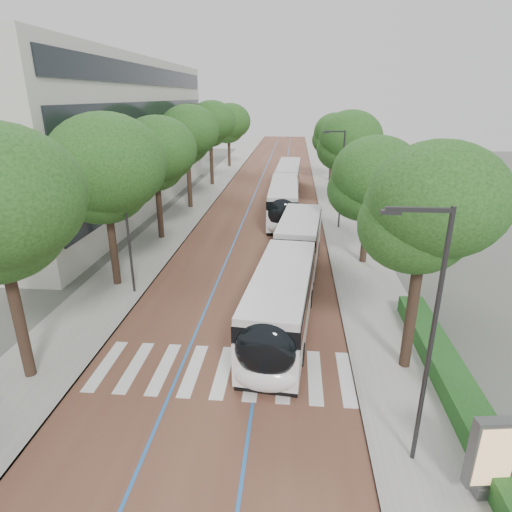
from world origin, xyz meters
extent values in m
plane|color=#51544C|center=(0.00, 0.00, 0.00)|extent=(160.00, 160.00, 0.00)
cube|color=brown|center=(0.00, 40.00, 0.01)|extent=(11.00, 140.00, 0.02)
cube|color=gray|center=(-7.50, 40.00, 0.06)|extent=(4.00, 140.00, 0.12)
cube|color=gray|center=(7.50, 40.00, 0.06)|extent=(4.00, 140.00, 0.12)
cube|color=gray|center=(-5.60, 40.00, 0.06)|extent=(0.20, 140.00, 0.14)
cube|color=gray|center=(5.60, 40.00, 0.06)|extent=(0.20, 140.00, 0.14)
cube|color=silver|center=(-4.80, 1.00, 0.03)|extent=(0.55, 3.60, 0.01)
cube|color=silver|center=(-3.55, 1.00, 0.03)|extent=(0.55, 3.60, 0.01)
cube|color=silver|center=(-2.30, 1.00, 0.03)|extent=(0.55, 3.60, 0.01)
cube|color=silver|center=(-1.05, 1.00, 0.03)|extent=(0.55, 3.60, 0.01)
cube|color=silver|center=(0.20, 1.00, 0.03)|extent=(0.55, 3.60, 0.01)
cube|color=silver|center=(1.45, 1.00, 0.03)|extent=(0.55, 3.60, 0.01)
cube|color=silver|center=(2.70, 1.00, 0.03)|extent=(0.55, 3.60, 0.01)
cube|color=silver|center=(3.95, 1.00, 0.03)|extent=(0.55, 3.60, 0.01)
cube|color=silver|center=(5.20, 1.00, 0.03)|extent=(0.55, 3.60, 0.01)
cube|color=#2361B0|center=(-1.60, 40.00, 0.02)|extent=(0.12, 126.00, 0.01)
cube|color=#2361B0|center=(1.60, 40.00, 0.02)|extent=(0.12, 126.00, 0.01)
cube|color=beige|center=(-19.50, 28.00, 7.00)|extent=(18.00, 40.00, 14.00)
cube|color=black|center=(-10.45, 28.00, 3.00)|extent=(0.12, 38.00, 1.60)
cube|color=black|center=(-10.45, 28.00, 6.20)|extent=(0.12, 38.00, 1.60)
cube|color=black|center=(-10.45, 28.00, 9.40)|extent=(0.12, 38.00, 1.60)
cube|color=black|center=(-10.45, 28.00, 12.40)|extent=(0.12, 38.00, 1.60)
cube|color=#163F16|center=(9.10, 0.00, 0.52)|extent=(1.20, 14.00, 0.80)
cylinder|color=#2A2A2D|center=(6.80, -3.00, 4.12)|extent=(0.14, 0.14, 8.00)
cube|color=#2A2A2D|center=(6.00, -3.00, 8.02)|extent=(1.70, 0.12, 0.12)
cube|color=#2A2A2D|center=(5.30, -3.00, 7.94)|extent=(0.50, 0.20, 0.10)
cylinder|color=#2A2A2D|center=(6.80, 22.00, 4.12)|extent=(0.14, 0.14, 8.00)
cube|color=#2A2A2D|center=(6.00, 22.00, 8.02)|extent=(1.70, 0.12, 0.12)
cube|color=#2A2A2D|center=(5.30, 22.00, 7.94)|extent=(0.50, 0.20, 0.10)
cylinder|color=#2A2A2D|center=(-6.10, 8.00, 4.12)|extent=(0.14, 0.14, 8.00)
cylinder|color=black|center=(-7.50, 0.00, 2.43)|extent=(0.44, 0.44, 4.87)
cylinder|color=black|center=(-7.50, 9.00, 2.36)|extent=(0.44, 0.44, 4.72)
ellipsoid|color=#183F14|center=(-7.50, 9.00, 6.65)|extent=(6.38, 6.38, 5.42)
cylinder|color=black|center=(-7.50, 18.00, 2.26)|extent=(0.44, 0.44, 4.52)
ellipsoid|color=#183F14|center=(-7.50, 18.00, 6.37)|extent=(5.76, 5.76, 4.90)
cylinder|color=black|center=(-7.50, 28.00, 2.47)|extent=(0.44, 0.44, 4.94)
ellipsoid|color=#183F14|center=(-7.50, 28.00, 6.96)|extent=(5.74, 5.74, 4.88)
cylinder|color=black|center=(-7.50, 40.00, 2.56)|extent=(0.44, 0.44, 5.12)
ellipsoid|color=#183F14|center=(-7.50, 40.00, 7.21)|extent=(5.69, 5.69, 4.83)
cylinder|color=black|center=(-7.50, 55.00, 2.28)|extent=(0.44, 0.44, 4.55)
ellipsoid|color=#183F14|center=(-7.50, 55.00, 6.42)|extent=(6.32, 6.32, 5.37)
cylinder|color=black|center=(7.70, 2.00, 2.35)|extent=(0.44, 0.44, 4.69)
ellipsoid|color=#183F14|center=(7.70, 2.00, 6.61)|extent=(4.95, 4.95, 4.21)
cylinder|color=black|center=(7.70, 14.00, 1.94)|extent=(0.44, 0.44, 3.89)
ellipsoid|color=#183F14|center=(7.70, 14.00, 5.48)|extent=(5.61, 5.61, 4.76)
cylinder|color=black|center=(7.70, 28.00, 2.29)|extent=(0.44, 0.44, 4.59)
ellipsoid|color=#183F14|center=(7.70, 28.00, 6.47)|extent=(5.84, 5.84, 4.96)
cylinder|color=black|center=(7.70, 44.00, 2.06)|extent=(0.44, 0.44, 4.12)
ellipsoid|color=#183F14|center=(7.70, 44.00, 5.80)|extent=(5.49, 5.49, 4.66)
cylinder|color=black|center=(2.95, 9.28, 1.77)|extent=(2.38, 1.11, 2.30)
cube|color=white|center=(2.46, 4.18, 1.26)|extent=(3.38, 9.56, 1.82)
cube|color=black|center=(2.46, 4.18, 2.40)|extent=(3.40, 9.37, 0.97)
cube|color=silver|center=(2.46, 4.18, 3.04)|extent=(3.31, 9.36, 0.31)
cube|color=black|center=(2.46, 4.18, 0.17)|extent=(3.29, 9.18, 0.35)
cube|color=white|center=(3.36, 13.58, 1.26)|extent=(3.22, 7.94, 1.82)
cube|color=black|center=(3.36, 13.58, 2.40)|extent=(3.25, 7.79, 0.97)
cube|color=silver|center=(3.36, 13.58, 3.04)|extent=(3.16, 7.78, 0.31)
cube|color=black|center=(3.36, 13.58, 0.17)|extent=(3.14, 7.63, 0.35)
ellipsoid|color=black|center=(2.03, -0.33, 2.00)|extent=(2.44, 1.32, 2.28)
ellipsoid|color=white|center=(2.02, -0.38, 0.86)|extent=(2.43, 1.22, 1.14)
cylinder|color=black|center=(1.12, 2.02, 0.50)|extent=(0.39, 1.02, 1.00)
cylinder|color=black|center=(3.37, 1.80, 0.50)|extent=(0.39, 1.02, 1.00)
cylinder|color=black|center=(2.39, 15.35, 0.50)|extent=(0.39, 1.02, 1.00)
cylinder|color=black|center=(4.64, 15.14, 0.50)|extent=(0.39, 1.02, 1.00)
cylinder|color=black|center=(1.63, 7.35, 0.50)|extent=(0.39, 1.02, 1.00)
cylinder|color=black|center=(3.88, 7.14, 0.50)|extent=(0.39, 1.02, 1.00)
cube|color=white|center=(2.00, 25.07, 1.26)|extent=(2.54, 12.01, 1.82)
cube|color=black|center=(2.00, 25.07, 2.40)|extent=(2.58, 11.77, 0.97)
cube|color=silver|center=(2.00, 25.07, 3.04)|extent=(2.49, 11.77, 0.31)
cube|color=black|center=(2.00, 25.07, 0.17)|extent=(2.49, 11.53, 0.35)
ellipsoid|color=black|center=(2.02, 19.22, 2.00)|extent=(2.35, 1.11, 2.28)
ellipsoid|color=white|center=(2.02, 19.17, 0.86)|extent=(2.35, 1.01, 1.14)
cylinder|color=black|center=(0.88, 21.46, 0.50)|extent=(0.30, 1.00, 1.00)
cylinder|color=black|center=(3.14, 21.47, 0.50)|extent=(0.30, 1.00, 1.00)
cylinder|color=black|center=(0.85, 28.86, 0.50)|extent=(0.30, 1.00, 1.00)
cylinder|color=black|center=(3.11, 28.87, 0.50)|extent=(0.30, 1.00, 1.00)
cube|color=white|center=(2.23, 37.31, 1.26)|extent=(2.86, 12.07, 1.82)
cube|color=black|center=(2.23, 37.31, 2.40)|extent=(2.89, 11.83, 0.97)
cube|color=silver|center=(2.23, 37.31, 3.04)|extent=(2.80, 11.83, 0.31)
cube|color=black|center=(2.23, 37.31, 0.17)|extent=(2.79, 11.59, 0.35)
ellipsoid|color=black|center=(2.05, 31.46, 2.00)|extent=(2.38, 1.17, 2.28)
ellipsoid|color=white|center=(2.05, 31.41, 0.86)|extent=(2.38, 1.07, 1.14)
cylinder|color=black|center=(0.99, 33.75, 0.50)|extent=(0.33, 1.01, 1.00)
cylinder|color=black|center=(3.25, 33.68, 0.50)|extent=(0.33, 1.01, 1.00)
cylinder|color=black|center=(1.21, 41.14, 0.50)|extent=(0.33, 1.01, 1.00)
cylinder|color=black|center=(3.47, 41.08, 0.50)|extent=(0.33, 1.01, 1.00)
cube|color=#59595B|center=(8.44, -4.16, 0.31)|extent=(0.64, 0.56, 0.38)
cube|color=#59595B|center=(8.44, -4.16, 1.61)|extent=(1.28, 0.51, 2.21)
cube|color=tan|center=(8.46, -4.34, 1.61)|extent=(1.05, 0.17, 1.92)
camera|label=1|loc=(2.85, -13.64, 10.66)|focal=30.00mm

